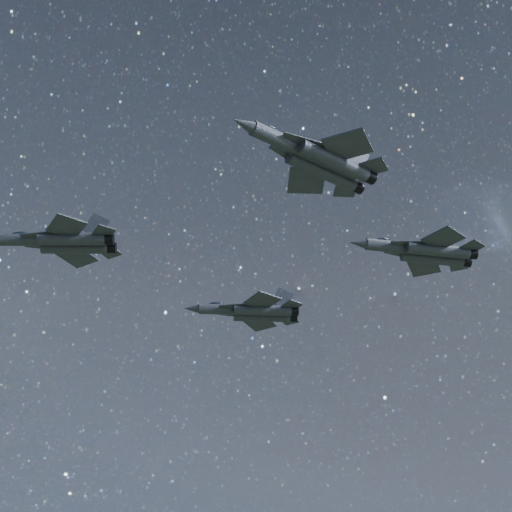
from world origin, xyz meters
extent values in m
cylinder|color=#2F323B|center=(-25.61, 3.24, 152.15)|extent=(6.61, 2.36, 1.37)
ellipsoid|color=#19202E|center=(-26.65, 3.40, 152.81)|extent=(2.20, 1.23, 0.67)
cube|color=#2F323B|center=(-21.11, 2.53, 152.11)|extent=(7.30, 2.42, 1.14)
cylinder|color=#2F323B|center=(-20.90, 1.61, 151.72)|extent=(7.48, 2.50, 1.37)
cylinder|color=#2F323B|center=(-20.63, 3.34, 151.72)|extent=(7.48, 2.50, 1.37)
cylinder|color=black|center=(-16.93, 0.98, 151.72)|extent=(1.32, 1.42, 1.26)
cylinder|color=black|center=(-16.65, 2.71, 151.72)|extent=(1.32, 1.42, 1.26)
cube|color=#2F323B|center=(-24.24, 1.82, 152.05)|extent=(4.61, 2.46, 0.11)
cube|color=#2F323B|center=(-23.87, 4.16, 152.05)|extent=(4.58, 1.12, 0.11)
cube|color=#2F323B|center=(-21.41, -0.44, 151.89)|extent=(4.53, 4.77, 0.18)
cube|color=#2F323B|center=(-20.47, 5.44, 151.89)|extent=(4.98, 5.02, 0.18)
cube|color=#2F323B|center=(-17.45, -0.09, 151.89)|extent=(2.66, 2.77, 0.13)
cube|color=#2F323B|center=(-16.82, 3.89, 151.89)|extent=(2.94, 2.97, 0.13)
cube|color=#2F323B|center=(-18.43, 0.99, 153.38)|extent=(2.99, 0.86, 3.12)
cube|color=#2F323B|center=(-18.09, 3.15, 153.38)|extent=(3.05, 0.51, 3.12)
cylinder|color=#2F323B|center=(-1.88, 18.90, 153.97)|extent=(6.77, 2.14, 1.40)
cone|color=#2F323B|center=(-6.16, 19.38, 153.97)|extent=(2.29, 1.49, 1.26)
ellipsoid|color=#19202E|center=(-2.95, 19.02, 154.64)|extent=(2.23, 1.18, 0.69)
cube|color=#2F323B|center=(2.77, 18.37, 153.92)|extent=(7.48, 2.17, 1.17)
cylinder|color=#2F323B|center=(3.03, 17.44, 153.52)|extent=(7.66, 2.24, 1.40)
cylinder|color=#2F323B|center=(3.23, 19.23, 153.52)|extent=(7.66, 2.24, 1.40)
cylinder|color=black|center=(7.14, 16.98, 153.52)|extent=(1.31, 1.42, 1.29)
cylinder|color=black|center=(7.34, 18.76, 153.52)|extent=(1.31, 1.42, 1.29)
cube|color=#2F323B|center=(-0.40, 17.51, 153.86)|extent=(4.76, 2.35, 0.11)
cube|color=#2F323B|center=(-0.13, 19.92, 153.86)|extent=(4.74, 1.36, 0.11)
cube|color=#2F323B|center=(2.61, 15.32, 153.70)|extent=(4.75, 4.96, 0.18)
cube|color=#2F323B|center=(3.29, 21.39, 153.70)|extent=(5.08, 5.15, 0.18)
cube|color=#2F323B|center=(6.65, 15.85, 153.70)|extent=(2.79, 2.89, 0.13)
cube|color=#2F323B|center=(7.11, 19.96, 153.70)|extent=(3.00, 3.04, 0.13)
cube|color=#2F323B|center=(5.59, 16.92, 155.23)|extent=(3.09, 0.74, 3.20)
cube|color=#2F323B|center=(5.84, 19.16, 155.23)|extent=(3.14, 0.49, 3.20)
cylinder|color=#2F323B|center=(-1.56, -19.94, 149.93)|extent=(6.56, 3.99, 1.39)
cone|color=#2F323B|center=(-5.44, -21.71, 149.93)|extent=(2.46, 2.02, 1.24)
ellipsoid|color=#19202E|center=(-2.53, -20.38, 150.59)|extent=(2.31, 1.73, 0.68)
cube|color=#2F323B|center=(2.64, -18.02, 149.88)|extent=(7.18, 4.24, 1.15)
cylinder|color=#2F323B|center=(3.33, -18.68, 149.48)|extent=(7.37, 4.36, 1.39)
cylinder|color=#2F323B|center=(2.60, -17.07, 149.48)|extent=(7.37, 4.36, 1.39)
cylinder|color=black|center=(7.05, -16.99, 149.48)|extent=(1.58, 1.64, 1.28)
cylinder|color=black|center=(6.31, -15.37, 149.48)|extent=(1.58, 1.64, 1.28)
cube|color=#2F323B|center=(0.39, -20.37, 149.82)|extent=(4.72, 2.03, 0.11)
cube|color=#2F323B|center=(-0.60, -18.18, 149.82)|extent=(4.33, 3.48, 0.11)
cube|color=#2F323B|center=(4.06, -20.70, 149.66)|extent=(5.05, 4.92, 0.18)
cube|color=#2F323B|center=(1.55, -15.20, 149.66)|extent=(3.85, 4.23, 0.18)
cube|color=#2F323B|center=(7.21, -18.19, 149.66)|extent=(2.99, 2.95, 0.13)
cube|color=#2F323B|center=(5.51, -14.47, 149.66)|extent=(2.25, 2.41, 0.13)
cube|color=#2F323B|center=(5.77, -17.82, 151.17)|extent=(2.96, 1.18, 3.16)
cube|color=#2F323B|center=(4.85, -15.80, 151.17)|extent=(2.76, 1.63, 3.16)
cylinder|color=#2F323B|center=(15.52, 0.48, 153.84)|extent=(6.65, 1.52, 1.40)
cone|color=#2F323B|center=(11.23, 0.40, 153.84)|extent=(2.17, 1.29, 1.25)
ellipsoid|color=#19202E|center=(14.45, 0.46, 154.52)|extent=(2.15, 0.98, 0.69)
cube|color=#2F323B|center=(20.17, 0.57, 153.80)|extent=(7.36, 1.48, 1.16)
cylinder|color=#2F323B|center=(20.55, -0.32, 153.40)|extent=(7.54, 1.54, 1.40)
cylinder|color=#2F323B|center=(20.52, 1.47, 153.40)|extent=(7.54, 1.54, 1.40)
cylinder|color=black|center=(24.66, -0.24, 153.40)|extent=(1.19, 1.31, 1.29)
cylinder|color=black|center=(24.63, 1.54, 153.40)|extent=(1.19, 1.31, 1.29)
cube|color=#2F323B|center=(17.15, -0.70, 153.74)|extent=(4.75, 1.77, 0.11)
cube|color=#2F323B|center=(17.11, 1.72, 153.74)|extent=(4.76, 1.94, 0.11)
cube|color=#2F323B|center=(20.41, -2.47, 153.58)|extent=(4.95, 5.08, 0.18)
cube|color=#2F323B|center=(20.30, 3.61, 153.58)|extent=(4.90, 5.05, 0.18)
cube|color=#2F323B|center=(24.33, -1.41, 153.58)|extent=(2.92, 2.98, 0.13)
cube|color=#2F323B|center=(24.25, 2.70, 153.58)|extent=(2.88, 2.95, 0.13)
cube|color=#2F323B|center=(23.15, -0.50, 155.10)|extent=(3.11, 0.41, 3.19)
cube|color=#2F323B|center=(23.11, 1.74, 155.10)|extent=(3.11, 0.45, 3.19)
camera|label=1|loc=(-12.60, -71.82, 104.14)|focal=55.00mm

